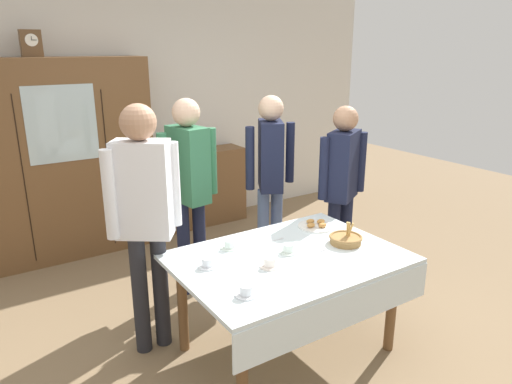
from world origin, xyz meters
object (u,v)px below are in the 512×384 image
object	(u,v)px
dining_table	(291,271)
spoon_mid_right	(321,251)
tea_cup_mid_right	(208,263)
person_beside_shelf	(144,206)
person_behind_table_left	(189,178)
tea_cup_center	(270,263)
person_behind_table_right	(342,178)
tea_cup_mid_left	(288,249)
tea_cup_front_edge	(230,245)
spoon_far_right	(279,239)
tea_cup_far_left	(246,291)
bookshelf_low	(202,187)
wall_cabinet	(62,161)
mantel_clock	(31,43)
book_stack	(200,147)
bread_basket	(346,239)
person_by_cabinet	(270,168)
pastry_plate	(316,225)

from	to	relation	value
dining_table	spoon_mid_right	world-z (taller)	spoon_mid_right
dining_table	tea_cup_mid_right	world-z (taller)	tea_cup_mid_right
person_beside_shelf	person_behind_table_left	xyz separation A→B (m)	(0.60, 0.59, -0.04)
tea_cup_center	spoon_mid_right	bearing A→B (deg)	0.05
spoon_mid_right	person_behind_table_right	world-z (taller)	person_behind_table_right
person_behind_table_right	tea_cup_mid_left	bearing A→B (deg)	-150.99
dining_table	tea_cup_front_edge	xyz separation A→B (m)	(-0.27, 0.36, 0.13)
dining_table	tea_cup_center	xyz separation A→B (m)	(-0.20, -0.03, 0.12)
dining_table	spoon_far_right	size ratio (longest dim) A/B	12.68
spoon_far_right	tea_cup_far_left	bearing A→B (deg)	-138.62
bookshelf_low	tea_cup_front_edge	world-z (taller)	bookshelf_low
wall_cabinet	mantel_clock	bearing A→B (deg)	-179.73
book_stack	tea_cup_mid_left	xyz separation A→B (m)	(-0.62, -2.56, -0.19)
tea_cup_front_edge	person_beside_shelf	size ratio (longest dim) A/B	0.07
book_stack	person_behind_table_left	xyz separation A→B (m)	(-0.84, -1.47, 0.09)
bread_basket	person_beside_shelf	world-z (taller)	person_beside_shelf
wall_cabinet	book_stack	size ratio (longest dim) A/B	9.14
person_by_cabinet	bookshelf_low	bearing A→B (deg)	88.17
pastry_plate	spoon_mid_right	bearing A→B (deg)	-125.36
book_stack	tea_cup_front_edge	bearing A→B (deg)	-112.00
mantel_clock	spoon_far_right	bearing A→B (deg)	-63.32
tea_cup_mid_left	spoon_mid_right	world-z (taller)	tea_cup_mid_left
tea_cup_mid_left	bread_basket	world-z (taller)	bread_basket
tea_cup_mid_left	spoon_far_right	xyz separation A→B (m)	(0.08, 0.22, -0.02)
mantel_clock	dining_table	bearing A→B (deg)	-68.17
pastry_plate	spoon_far_right	bearing A→B (deg)	-172.88
person_by_cabinet	person_behind_table_right	bearing A→B (deg)	-48.78
bread_basket	person_beside_shelf	distance (m)	1.43
person_by_cabinet	person_behind_table_left	xyz separation A→B (m)	(-0.79, 0.05, 0.01)
bookshelf_low	person_behind_table_right	xyz separation A→B (m)	(0.38, -2.01, 0.52)
person_beside_shelf	person_behind_table_left	distance (m)	0.84
tea_cup_front_edge	spoon_far_right	world-z (taller)	tea_cup_front_edge
tea_cup_mid_left	spoon_mid_right	bearing A→B (deg)	-28.51
tea_cup_center	tea_cup_mid_left	size ratio (longest dim) A/B	1.00
book_stack	spoon_mid_right	bearing A→B (deg)	-98.86
person_behind_table_right	person_behind_table_left	distance (m)	1.33
tea_cup_front_edge	person_by_cabinet	size ratio (longest dim) A/B	0.08
tea_cup_front_edge	person_by_cabinet	world-z (taller)	person_by_cabinet
tea_cup_mid_right	bread_basket	bearing A→B (deg)	-11.70
bookshelf_low	tea_cup_mid_left	bearing A→B (deg)	-103.58
tea_cup_front_edge	tea_cup_far_left	distance (m)	0.67
bread_basket	person_by_cabinet	distance (m)	1.18
bread_basket	person_behind_table_right	size ratio (longest dim) A/B	0.15
tea_cup_front_edge	book_stack	bearing A→B (deg)	68.00
bookshelf_low	spoon_mid_right	xyz separation A→B (m)	(-0.42, -2.67, 0.28)
bread_basket	pastry_plate	xyz separation A→B (m)	(0.03, 0.37, -0.02)
bookshelf_low	spoon_far_right	distance (m)	2.42
bookshelf_low	pastry_plate	distance (m)	2.32
tea_cup_mid_left	person_beside_shelf	distance (m)	1.01
tea_cup_front_edge	spoon_mid_right	bearing A→B (deg)	-37.90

